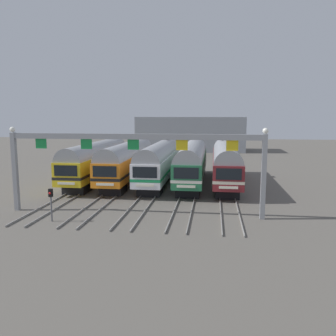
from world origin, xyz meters
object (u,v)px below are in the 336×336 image
object	(u,v)px
commuter_train_orange	(128,160)
commuter_train_maroon	(226,161)
catenary_gantry	(133,150)
yard_signal_mast	(51,198)
commuter_train_white	(160,160)
commuter_train_yellow	(97,159)
commuter_train_green	(192,161)

from	to	relation	value
commuter_train_orange	commuter_train_maroon	distance (m)	11.44
commuter_train_maroon	catenary_gantry	distance (m)	15.71
yard_signal_mast	commuter_train_orange	bearing A→B (deg)	83.27
commuter_train_white	commuter_train_yellow	bearing A→B (deg)	-179.97
commuter_train_maroon	catenary_gantry	bearing A→B (deg)	-119.47
commuter_train_maroon	catenary_gantry	world-z (taller)	catenary_gantry
commuter_train_orange	catenary_gantry	size ratio (longest dim) A/B	0.88
commuter_train_yellow	commuter_train_maroon	distance (m)	15.26
commuter_train_maroon	yard_signal_mast	xyz separation A→B (m)	(-13.35, -16.17, -0.91)
commuter_train_white	catenary_gantry	bearing A→B (deg)	-90.00
yard_signal_mast	commuter_train_maroon	bearing A→B (deg)	50.45
catenary_gantry	commuter_train_orange	bearing A→B (deg)	105.78
commuter_train_orange	yard_signal_mast	bearing A→B (deg)	-96.73
commuter_train_green	commuter_train_maroon	xyz separation A→B (m)	(3.81, 0.00, 0.00)
yard_signal_mast	commuter_train_green	bearing A→B (deg)	59.46
catenary_gantry	commuter_train_green	bearing A→B (deg)	74.22
commuter_train_white	yard_signal_mast	bearing A→B (deg)	-109.49
commuter_train_green	catenary_gantry	world-z (taller)	catenary_gantry
commuter_train_yellow	yard_signal_mast	world-z (taller)	commuter_train_yellow
commuter_train_white	yard_signal_mast	world-z (taller)	commuter_train_white
commuter_train_yellow	commuter_train_maroon	bearing A→B (deg)	0.02
commuter_train_orange	yard_signal_mast	xyz separation A→B (m)	(-1.91, -16.16, -0.90)
commuter_train_maroon	commuter_train_green	bearing A→B (deg)	-179.93
commuter_train_orange	catenary_gantry	distance (m)	14.25
commuter_train_maroon	yard_signal_mast	distance (m)	20.99
commuter_train_green	yard_signal_mast	size ratio (longest dim) A/B	7.11
commuter_train_green	commuter_train_maroon	size ratio (longest dim) A/B	1.00
commuter_train_yellow	commuter_train_orange	world-z (taller)	same
commuter_train_orange	commuter_train_white	world-z (taller)	commuter_train_white
commuter_train_yellow	commuter_train_green	bearing A→B (deg)	0.00
commuter_train_white	commuter_train_maroon	world-z (taller)	same
commuter_train_yellow	commuter_train_orange	distance (m)	3.81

